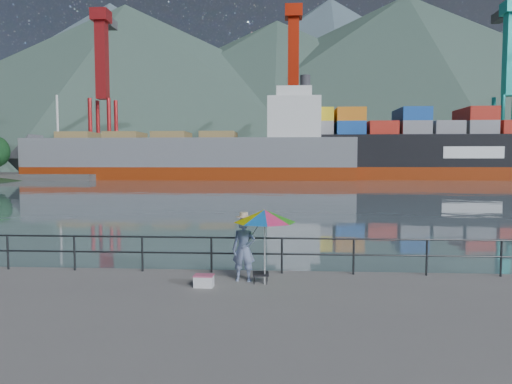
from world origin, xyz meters
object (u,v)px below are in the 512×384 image
(fisherman, at_px, (244,249))
(bulk_carrier, at_px, (201,155))
(cooler_bag, at_px, (204,281))
(beach_umbrella, at_px, (265,216))
(container_ship, at_px, (471,146))

(fisherman, height_order, bulk_carrier, bulk_carrier)
(fisherman, xyz_separation_m, bulk_carrier, (-13.69, 69.37, 3.20))
(cooler_bag, xyz_separation_m, bulk_carrier, (-12.73, 70.00, 3.90))
(bulk_carrier, bearing_deg, cooler_bag, -79.69)
(beach_umbrella, relative_size, bulk_carrier, 0.03)
(cooler_bag, bearing_deg, container_ship, 66.60)
(beach_umbrella, xyz_separation_m, bulk_carrier, (-14.25, 69.69, 2.27))
(fisherman, distance_m, container_ship, 80.57)
(beach_umbrella, height_order, cooler_bag, beach_umbrella)
(beach_umbrella, bearing_deg, container_ship, 64.90)
(fisherman, bearing_deg, bulk_carrier, 105.88)
(container_ship, bearing_deg, bulk_carrier, -176.25)
(bulk_carrier, height_order, container_ship, container_ship)
(cooler_bag, height_order, bulk_carrier, bulk_carrier)
(fisherman, relative_size, container_ship, 0.03)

